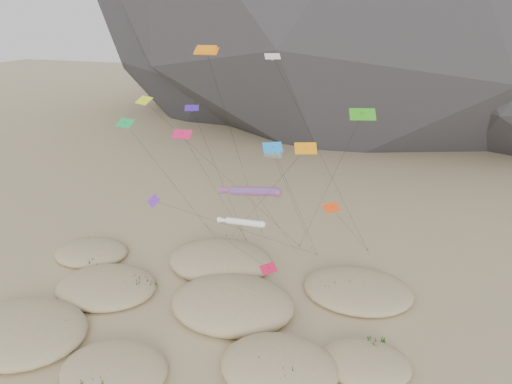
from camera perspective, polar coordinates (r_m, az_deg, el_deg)
ground at (r=56.72m, az=-7.02°, el=-15.50°), size 500.00×500.00×0.00m
dunes at (r=60.08m, az=-7.42°, el=-12.50°), size 49.62×33.94×3.61m
dune_grass at (r=58.09m, az=-6.60°, el=-13.54°), size 43.74×29.49×1.49m
kite_stakes at (r=74.88m, az=1.99°, el=-5.82°), size 25.61×5.95×0.30m
rainbow_tube_kite at (r=59.96m, az=-0.49°, el=0.10°), size 8.07×10.26×13.26m
white_tube_kite at (r=59.46m, az=-1.59°, el=-3.47°), size 8.54×12.08×9.74m
orange_parafoil at (r=58.77m, az=-5.61°, el=15.51°), size 3.64×14.81×29.13m
multi_parafoil at (r=58.92m, az=2.05°, el=4.21°), size 2.70×14.22×17.41m
delta_kites at (r=56.31m, az=-2.23°, el=4.80°), size 30.13×21.88×28.22m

